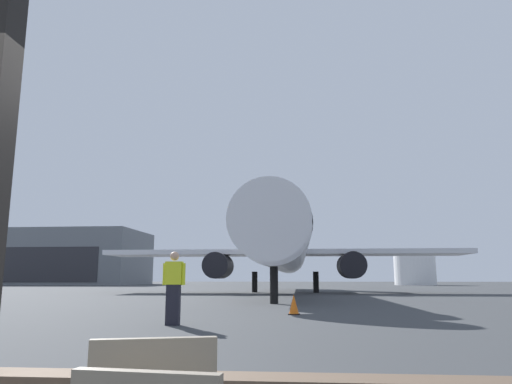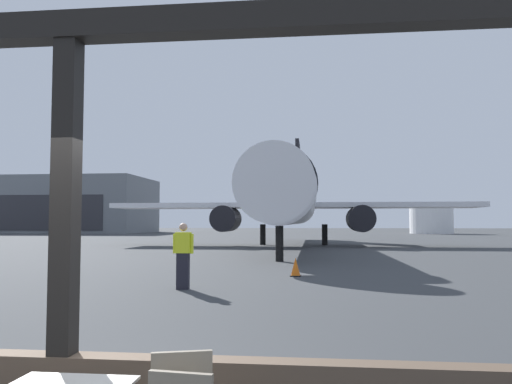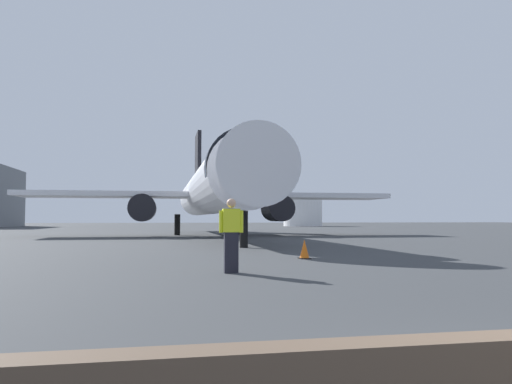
% 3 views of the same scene
% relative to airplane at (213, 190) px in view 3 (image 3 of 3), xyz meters
% --- Properties ---
extents(ground_plane, '(220.00, 220.00, 0.00)m').
position_rel_airplane_xyz_m(ground_plane, '(-0.66, 7.38, -3.30)').
color(ground_plane, '#383A3D').
extents(airplane, '(27.32, 34.90, 10.03)m').
position_rel_airplane_xyz_m(airplane, '(0.00, 0.00, 0.00)').
color(airplane, silver).
rests_on(airplane, ground).
extents(ground_crew_worker, '(0.57, 0.22, 1.74)m').
position_rel_airplane_xyz_m(ground_crew_worker, '(-1.91, -23.65, -2.40)').
color(ground_crew_worker, black).
rests_on(ground_crew_worker, ground).
extents(traffic_cone, '(0.36, 0.36, 0.61)m').
position_rel_airplane_xyz_m(traffic_cone, '(0.93, -20.05, -3.01)').
color(traffic_cone, orange).
rests_on(traffic_cone, ground).
extents(fuel_storage_tank, '(6.50, 6.50, 4.69)m').
position_rel_airplane_xyz_m(fuel_storage_tank, '(19.73, 44.79, -0.95)').
color(fuel_storage_tank, white).
rests_on(fuel_storage_tank, ground).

